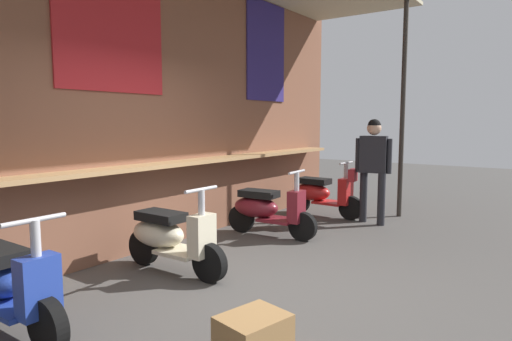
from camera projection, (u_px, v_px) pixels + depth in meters
name	position (u px, v px, depth m)	size (l,w,h in m)	color
ground_plane	(252.00, 291.00, 4.29)	(28.36, 28.36, 0.00)	#474442
market_stall_facade	(120.00, 84.00, 5.14)	(10.13, 2.32, 3.74)	brown
scooter_blue	(6.00, 283.00, 3.43)	(0.46, 1.40, 0.97)	#233D9E
scooter_cream	(169.00, 237.00, 4.82)	(0.46, 1.40, 0.97)	beige
scooter_maroon	(266.00, 209.00, 6.35)	(0.50, 1.40, 0.97)	maroon
scooter_red	(320.00, 193.00, 7.71)	(0.46, 1.40, 0.97)	red
shopper_browsing	(372.00, 160.00, 7.04)	(0.34, 0.66, 1.67)	#232328
merchandise_crate	(253.00, 341.00, 2.95)	(0.44, 0.35, 0.35)	olive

